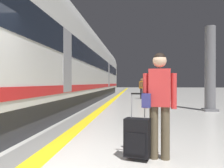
{
  "coord_description": "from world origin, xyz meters",
  "views": [
    {
      "loc": [
        0.86,
        -2.77,
        1.19
      ],
      "look_at": [
        0.12,
        4.92,
        1.16
      ],
      "focal_mm": 36.42,
      "sensor_mm": 36.0,
      "label": 1
    }
  ],
  "objects_px": {
    "platform_pillar": "(210,70)",
    "waste_bin": "(169,94)",
    "traveller_foreground": "(159,98)",
    "passenger_near": "(142,86)",
    "high_speed_train": "(70,60)",
    "duffel_bag_near": "(146,97)",
    "rolling_suitcase_foreground": "(137,137)"
  },
  "relations": [
    {
      "from": "platform_pillar",
      "to": "waste_bin",
      "type": "bearing_deg",
      "value": 98.58
    },
    {
      "from": "traveller_foreground",
      "to": "passenger_near",
      "type": "height_order",
      "value": "traveller_foreground"
    },
    {
      "from": "passenger_near",
      "to": "traveller_foreground",
      "type": "bearing_deg",
      "value": -91.0
    },
    {
      "from": "high_speed_train",
      "to": "duffel_bag_near",
      "type": "relative_size",
      "value": 80.53
    },
    {
      "from": "passenger_near",
      "to": "rolling_suitcase_foreground",
      "type": "bearing_deg",
      "value": -92.39
    },
    {
      "from": "traveller_foreground",
      "to": "rolling_suitcase_foreground",
      "type": "bearing_deg",
      "value": -164.37
    },
    {
      "from": "high_speed_train",
      "to": "passenger_near",
      "type": "height_order",
      "value": "high_speed_train"
    },
    {
      "from": "rolling_suitcase_foreground",
      "to": "passenger_near",
      "type": "height_order",
      "value": "passenger_near"
    },
    {
      "from": "duffel_bag_near",
      "to": "platform_pillar",
      "type": "xyz_separation_m",
      "value": [
        2.28,
        -7.13,
        1.57
      ]
    },
    {
      "from": "traveller_foreground",
      "to": "passenger_near",
      "type": "xyz_separation_m",
      "value": [
        0.24,
        13.64,
        -0.01
      ]
    },
    {
      "from": "traveller_foreground",
      "to": "duffel_bag_near",
      "type": "height_order",
      "value": "traveller_foreground"
    },
    {
      "from": "high_speed_train",
      "to": "waste_bin",
      "type": "bearing_deg",
      "value": 26.97
    },
    {
      "from": "waste_bin",
      "to": "platform_pillar",
      "type": "bearing_deg",
      "value": -81.42
    },
    {
      "from": "high_speed_train",
      "to": "passenger_near",
      "type": "relative_size",
      "value": 22.21
    },
    {
      "from": "duffel_bag_near",
      "to": "platform_pillar",
      "type": "relative_size",
      "value": 0.12
    },
    {
      "from": "high_speed_train",
      "to": "waste_bin",
      "type": "height_order",
      "value": "high_speed_train"
    },
    {
      "from": "high_speed_train",
      "to": "passenger_near",
      "type": "distance_m",
      "value": 6.46
    },
    {
      "from": "passenger_near",
      "to": "duffel_bag_near",
      "type": "xyz_separation_m",
      "value": [
        0.33,
        -0.13,
        -0.79
      ]
    },
    {
      "from": "traveller_foreground",
      "to": "passenger_near",
      "type": "relative_size",
      "value": 1.04
    },
    {
      "from": "high_speed_train",
      "to": "traveller_foreground",
      "type": "bearing_deg",
      "value": -66.11
    },
    {
      "from": "rolling_suitcase_foreground",
      "to": "platform_pillar",
      "type": "distance_m",
      "value": 7.34
    },
    {
      "from": "rolling_suitcase_foreground",
      "to": "waste_bin",
      "type": "relative_size",
      "value": 1.14
    },
    {
      "from": "duffel_bag_near",
      "to": "waste_bin",
      "type": "distance_m",
      "value": 2.07
    },
    {
      "from": "platform_pillar",
      "to": "traveller_foreground",
      "type": "bearing_deg",
      "value": -114.02
    },
    {
      "from": "traveller_foreground",
      "to": "waste_bin",
      "type": "xyz_separation_m",
      "value": [
        1.99,
        12.04,
        -0.5
      ]
    },
    {
      "from": "high_speed_train",
      "to": "traveller_foreground",
      "type": "distance_m",
      "value": 9.96
    },
    {
      "from": "duffel_bag_near",
      "to": "traveller_foreground",
      "type": "bearing_deg",
      "value": -92.39
    },
    {
      "from": "platform_pillar",
      "to": "rolling_suitcase_foreground",
      "type": "bearing_deg",
      "value": -116.15
    },
    {
      "from": "traveller_foreground",
      "to": "rolling_suitcase_foreground",
      "type": "xyz_separation_m",
      "value": [
        -0.34,
        -0.09,
        -0.61
      ]
    },
    {
      "from": "passenger_near",
      "to": "waste_bin",
      "type": "xyz_separation_m",
      "value": [
        1.75,
        -1.6,
        -0.49
      ]
    },
    {
      "from": "duffel_bag_near",
      "to": "passenger_near",
      "type": "bearing_deg",
      "value": 158.53
    },
    {
      "from": "traveller_foreground",
      "to": "platform_pillar",
      "type": "xyz_separation_m",
      "value": [
        2.84,
        6.38,
        0.76
      ]
    }
  ]
}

